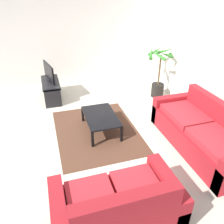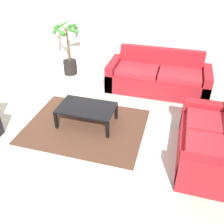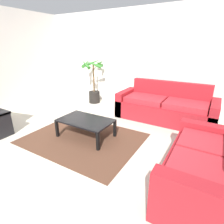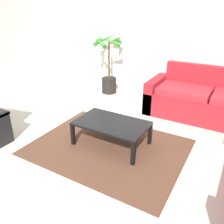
# 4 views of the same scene
# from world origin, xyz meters

# --- Properties ---
(ground_plane) EXTENTS (6.60, 6.60, 0.00)m
(ground_plane) POSITION_xyz_m (0.00, 0.00, 0.00)
(ground_plane) COLOR beige
(wall_back) EXTENTS (6.00, 0.06, 2.70)m
(wall_back) POSITION_xyz_m (0.00, 3.00, 1.35)
(wall_back) COLOR silver
(wall_back) RESTS_ON ground
(couch_main) EXTENTS (2.28, 0.90, 0.90)m
(couch_main) POSITION_xyz_m (1.20, 2.28, 0.30)
(couch_main) COLOR maroon
(couch_main) RESTS_ON ground
(couch_loveseat) EXTENTS (0.90, 1.61, 0.90)m
(couch_loveseat) POSITION_xyz_m (2.28, 0.23, 0.30)
(couch_loveseat) COLOR maroon
(couch_loveseat) RESTS_ON ground
(coffee_table) EXTENTS (1.05, 0.64, 0.37)m
(coffee_table) POSITION_xyz_m (0.09, 0.59, 0.33)
(coffee_table) COLOR black
(coffee_table) RESTS_ON ground
(area_rug) EXTENTS (2.20, 1.70, 0.01)m
(area_rug) POSITION_xyz_m (0.09, 0.49, 0.00)
(area_rug) COLOR #513323
(area_rug) RESTS_ON ground
(potted_palm) EXTENTS (0.76, 0.81, 1.37)m
(potted_palm) POSITION_xyz_m (-1.13, 2.55, 0.60)
(potted_palm) COLOR black
(potted_palm) RESTS_ON ground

